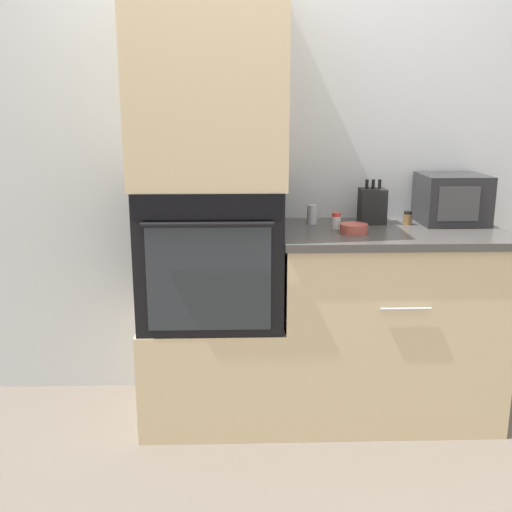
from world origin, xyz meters
TOP-DOWN VIEW (x-y plane):
  - ground_plane at (0.00, 0.00)m, footprint 12.00×12.00m
  - wall_back at (0.00, 0.63)m, footprint 8.00×0.05m
  - oven_cabinet_base at (-0.33, 0.30)m, footprint 0.66×0.60m
  - wall_oven at (-0.33, 0.30)m, footprint 0.64×0.64m
  - oven_cabinet_upper at (-0.33, 0.30)m, footprint 0.66×0.60m
  - counter_unit at (0.51, 0.30)m, footprint 1.04×0.63m
  - microwave at (0.83, 0.44)m, footprint 0.31×0.30m
  - knife_block at (0.45, 0.45)m, footprint 0.12×0.11m
  - bowl at (0.32, 0.22)m, footprint 0.13×0.13m
  - condiment_jar_near at (0.25, 0.32)m, footprint 0.04×0.04m
  - condiment_jar_mid at (0.61, 0.41)m, footprint 0.04×0.04m
  - condiment_jar_far at (0.15, 0.44)m, footprint 0.05×0.05m

SIDE VIEW (x-z plane):
  - ground_plane at x=0.00m, z-range 0.00..0.00m
  - oven_cabinet_base at x=-0.33m, z-range 0.00..0.51m
  - counter_unit at x=0.51m, z-range 0.00..0.92m
  - wall_oven at x=-0.33m, z-range 0.51..1.14m
  - bowl at x=0.32m, z-range 0.92..0.96m
  - condiment_jar_mid at x=0.61m, z-range 0.92..0.99m
  - condiment_jar_near at x=0.25m, z-range 0.92..1.00m
  - condiment_jar_far at x=0.15m, z-range 0.92..1.02m
  - knife_block at x=0.45m, z-range 0.90..1.12m
  - microwave at x=0.83m, z-range 0.92..1.16m
  - wall_back at x=0.00m, z-range 0.00..2.50m
  - oven_cabinet_upper at x=-0.33m, z-range 1.14..2.03m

